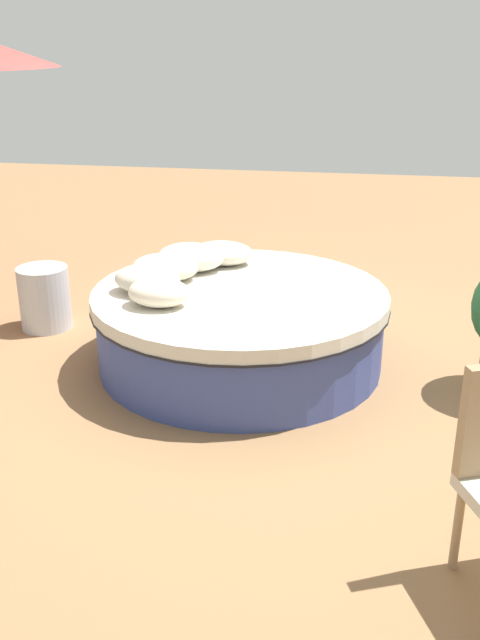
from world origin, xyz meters
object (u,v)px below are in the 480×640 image
throw_pillow_3 (147,279)px  side_table (45,298)px  throw_pillow_0 (222,253)px  throw_pillow_1 (191,257)px  round_bed (240,326)px  throw_pillow_2 (165,267)px  throw_pillow_4 (159,292)px

throw_pillow_3 → side_table: (-1.05, 0.55, -0.40)m
throw_pillow_0 → throw_pillow_1: bearing=-133.4°
round_bed → throw_pillow_2: size_ratio=4.27×
throw_pillow_0 → round_bed: bearing=-67.5°
throw_pillow_2 → side_table: 1.19m
throw_pillow_1 → side_table: (-1.22, 0.02, -0.41)m
throw_pillow_2 → side_table: (-1.09, 0.26, -0.40)m
throw_pillow_3 → throw_pillow_2: bearing=81.0°
throw_pillow_0 → throw_pillow_2: 0.56m
throw_pillow_2 → throw_pillow_3: bearing=-99.0°
throw_pillow_3 → side_table: size_ratio=0.91×
round_bed → side_table: size_ratio=4.11×
throw_pillow_4 → side_table: bearing=146.5°
throw_pillow_0 → throw_pillow_3: 0.83m
throw_pillow_0 → side_table: (-1.42, -0.19, -0.39)m
throw_pillow_4 → side_table: throw_pillow_4 is taller
throw_pillow_2 → side_table: bearing=166.6°
throw_pillow_1 → throw_pillow_4: throw_pillow_1 is taller
throw_pillow_0 → throw_pillow_2: (-0.33, -0.45, 0.01)m
throw_pillow_0 → throw_pillow_2: bearing=-126.2°
throw_pillow_0 → throw_pillow_1: size_ratio=0.96×
round_bed → throw_pillow_4: throw_pillow_4 is taller
round_bed → throw_pillow_3: (-0.62, -0.15, 0.37)m
round_bed → side_table: bearing=166.5°
throw_pillow_0 → throw_pillow_1: (-0.20, -0.21, 0.02)m
throw_pillow_0 → throw_pillow_4: size_ratio=1.18×
throw_pillow_2 → throw_pillow_3: size_ratio=1.06×
throw_pillow_4 → throw_pillow_3: bearing=121.6°
round_bed → throw_pillow_1: (-0.44, 0.38, 0.38)m
round_bed → throw_pillow_1: throw_pillow_1 is taller
round_bed → throw_pillow_4: 0.71m
throw_pillow_1 → throw_pillow_0: bearing=46.6°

